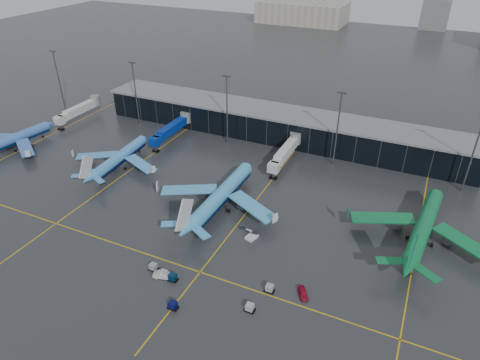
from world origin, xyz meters
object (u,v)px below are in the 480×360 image
at_px(airliner_aer_lingus, 426,217).
at_px(service_van_red, 303,293).
at_px(mobile_airstair, 252,236).
at_px(airliner_arkefly, 120,151).
at_px(airliner_klm_west, 12,134).
at_px(airliner_klm_near, 222,186).
at_px(baggage_carts, 196,286).
at_px(service_van_white, 164,275).

relative_size(airliner_aer_lingus, service_van_red, 10.27).
relative_size(mobile_airstair, service_van_red, 0.86).
bearing_deg(airliner_aer_lingus, airliner_arkefly, -173.10).
distance_m(airliner_arkefly, mobile_airstair, 57.96).
bearing_deg(airliner_arkefly, airliner_aer_lingus, -3.37).
bearing_deg(service_van_red, airliner_klm_west, 136.95).
distance_m(airliner_klm_near, baggage_carts, 33.67).
distance_m(baggage_carts, service_van_white, 8.46).
height_order(airliner_aer_lingus, mobile_airstair, airliner_aer_lingus).
relative_size(airliner_aer_lingus, baggage_carts, 1.48).
relative_size(baggage_carts, service_van_red, 6.96).
relative_size(airliner_klm_west, service_van_red, 8.89).
relative_size(airliner_arkefly, service_van_white, 7.38).
distance_m(airliner_aer_lingus, service_van_white, 66.33).
height_order(airliner_klm_west, mobile_airstair, airliner_klm_west).
height_order(airliner_aer_lingus, baggage_carts, airliner_aer_lingus).
xyz_separation_m(airliner_klm_west, airliner_arkefly, (43.39, 5.56, -0.17)).
bearing_deg(airliner_klm_west, mobile_airstair, 1.40).
distance_m(airliner_klm_west, service_van_red, 119.55).
xyz_separation_m(mobile_airstair, service_van_white, (-12.56, -21.84, 0.05)).
bearing_deg(airliner_klm_west, airliner_klm_near, 7.06).
relative_size(airliner_klm_near, airliner_aer_lingus, 1.00).
bearing_deg(baggage_carts, airliner_klm_west, 160.65).
relative_size(service_van_red, service_van_white, 0.85).
height_order(airliner_arkefly, airliner_aer_lingus, airliner_aer_lingus).
xyz_separation_m(airliner_arkefly, service_van_red, (73.39, -30.62, -4.91)).
relative_size(airliner_klm_west, airliner_klm_near, 0.87).
distance_m(service_van_red, service_van_white, 31.83).
height_order(airliner_arkefly, service_van_red, airliner_arkefly).
height_order(airliner_arkefly, airliner_klm_near, airliner_klm_near).
distance_m(baggage_carts, mobile_airstair, 22.13).
height_order(airliner_klm_near, service_van_white, airliner_klm_near).
xyz_separation_m(airliner_aer_lingus, mobile_airstair, (-39.87, -18.37, -5.94)).
bearing_deg(service_van_white, airliner_klm_west, 53.84).
distance_m(airliner_aer_lingus, service_van_red, 39.10).
bearing_deg(airliner_arkefly, service_van_red, -26.84).
relative_size(baggage_carts, service_van_white, 5.94).
distance_m(airliner_aer_lingus, baggage_carts, 59.81).
bearing_deg(airliner_klm_west, airliner_arkefly, 15.32).
xyz_separation_m(airliner_arkefly, airliner_aer_lingus, (95.06, 1.37, 1.07)).
xyz_separation_m(airliner_aer_lingus, service_van_red, (-21.68, -31.99, -5.98)).
height_order(airliner_klm_near, baggage_carts, airliner_klm_near).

